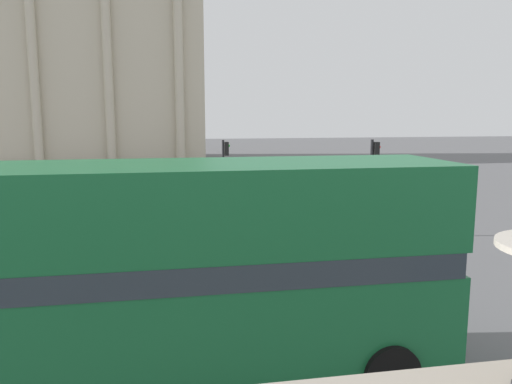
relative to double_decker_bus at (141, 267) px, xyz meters
name	(u,v)px	position (x,y,z in m)	size (l,w,h in m)	color
double_decker_bus	(141,267)	(0.00, 0.00, 0.00)	(11.24, 2.68, 4.10)	black
plaza_building_left	(79,40)	(-8.18, 48.70, 10.49)	(26.23, 12.22, 25.55)	beige
traffic_light_mid	(373,174)	(8.65, 9.97, 0.29)	(0.42, 0.24, 3.96)	black
traffic_light_far	(225,164)	(3.49, 16.78, 0.10)	(0.42, 0.24, 3.65)	black
pedestrian_black	(26,196)	(-6.45, 17.53, -1.35)	(0.32, 0.32, 1.63)	#282B33
pedestrian_yellow	(279,215)	(4.93, 10.55, -1.35)	(0.32, 0.32, 1.63)	#282B33
pedestrian_white	(320,199)	(7.72, 13.95, -1.35)	(0.32, 0.32, 1.63)	#282B33
pedestrian_grey	(267,172)	(7.58, 25.74, -1.38)	(0.32, 0.32, 1.59)	#282B33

